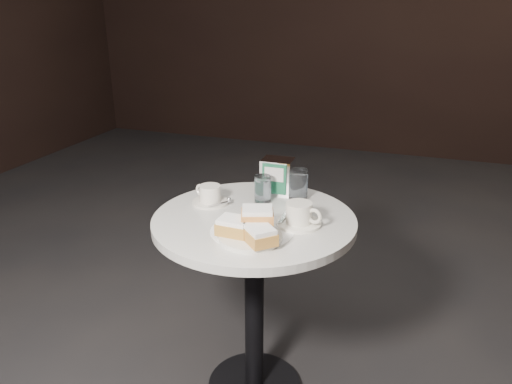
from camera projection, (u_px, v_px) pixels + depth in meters
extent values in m
cylinder|color=black|center=(254.00, 311.00, 1.85)|extent=(0.07, 0.07, 0.70)
cylinder|color=silver|center=(254.00, 221.00, 1.72)|extent=(0.70, 0.70, 0.03)
cylinder|color=white|center=(252.00, 231.00, 1.61)|extent=(0.34, 0.34, 0.00)
cylinder|color=silver|center=(250.00, 237.00, 1.55)|extent=(0.26, 0.26, 0.01)
cube|color=#B98639|center=(234.00, 228.00, 1.55)|extent=(0.10, 0.08, 0.04)
cube|color=white|center=(234.00, 220.00, 1.54)|extent=(0.10, 0.08, 0.01)
cube|color=#BF863A|center=(260.00, 237.00, 1.50)|extent=(0.13, 0.13, 0.04)
cube|color=white|center=(260.00, 229.00, 1.49)|extent=(0.12, 0.12, 0.01)
cube|color=#D68A41|center=(257.00, 218.00, 1.55)|extent=(0.12, 0.11, 0.04)
cube|color=white|center=(257.00, 210.00, 1.54)|extent=(0.11, 0.10, 0.01)
cylinder|color=silver|center=(210.00, 202.00, 1.83)|extent=(0.17, 0.17, 0.01)
cylinder|color=white|center=(210.00, 193.00, 1.81)|extent=(0.10, 0.10, 0.06)
cylinder|color=#966752|center=(210.00, 187.00, 1.80)|extent=(0.09, 0.09, 0.00)
torus|color=silver|center=(201.00, 190.00, 1.84)|extent=(0.05, 0.03, 0.05)
cube|color=silver|center=(220.00, 204.00, 1.79)|extent=(0.06, 0.08, 0.00)
sphere|color=silver|center=(229.00, 199.00, 1.82)|extent=(0.02, 0.02, 0.02)
cylinder|color=white|center=(299.00, 223.00, 1.65)|extent=(0.18, 0.18, 0.01)
cylinder|color=silver|center=(299.00, 212.00, 1.64)|extent=(0.11, 0.11, 0.07)
cylinder|color=brown|center=(299.00, 205.00, 1.63)|extent=(0.10, 0.10, 0.00)
torus|color=beige|center=(314.00, 216.00, 1.61)|extent=(0.06, 0.03, 0.05)
cube|color=#B8B8BD|center=(284.00, 217.00, 1.68)|extent=(0.01, 0.10, 0.00)
sphere|color=silver|center=(291.00, 211.00, 1.72)|extent=(0.02, 0.02, 0.02)
cylinder|color=silver|center=(263.00, 189.00, 1.83)|extent=(0.06, 0.06, 0.10)
cylinder|color=white|center=(263.00, 190.00, 1.83)|extent=(0.06, 0.06, 0.08)
cylinder|color=silver|center=(298.00, 184.00, 1.85)|extent=(0.08, 0.08, 0.11)
cylinder|color=white|center=(298.00, 186.00, 1.85)|extent=(0.07, 0.07, 0.10)
cube|color=white|center=(278.00, 176.00, 1.90)|extent=(0.12, 0.10, 0.14)
cube|color=#1A5B3D|center=(274.00, 179.00, 1.86)|extent=(0.09, 0.01, 0.12)
cube|color=silver|center=(274.00, 175.00, 1.85)|extent=(0.07, 0.00, 0.05)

